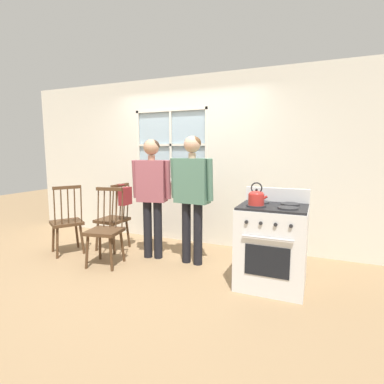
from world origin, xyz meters
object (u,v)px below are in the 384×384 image
at_px(person_teen_center, 192,186).
at_px(handbag, 125,196).
at_px(chair_near_wall, 67,223).
at_px(chair_by_window, 113,220).
at_px(kettle, 256,197).
at_px(person_elderly_left, 152,186).
at_px(chair_center_cluster, 105,231).
at_px(potted_plant, 179,175).
at_px(stove, 272,245).

relative_size(person_teen_center, handbag, 5.56).
height_order(chair_near_wall, person_teen_center, person_teen_center).
xyz_separation_m(chair_near_wall, handbag, (0.75, 0.41, 0.39)).
height_order(chair_by_window, kettle, kettle).
distance_m(chair_near_wall, person_elderly_left, 1.42).
distance_m(person_elderly_left, handbag, 0.54).
xyz_separation_m(chair_center_cluster, potted_plant, (0.45, 1.34, 0.65)).
bearing_deg(kettle, stove, 38.80).
distance_m(person_teen_center, handbag, 1.13).
distance_m(chair_by_window, person_teen_center, 1.47).
xyz_separation_m(chair_by_window, chair_center_cluster, (0.30, -0.55, 0.00)).
xyz_separation_m(chair_near_wall, chair_center_cluster, (0.81, -0.13, 0.00)).
distance_m(person_teen_center, potted_plant, 1.03).
bearing_deg(stove, chair_by_window, 172.09).
xyz_separation_m(stove, kettle, (-0.16, -0.13, 0.55)).
bearing_deg(chair_by_window, person_teen_center, 89.28).
xyz_separation_m(chair_near_wall, person_teen_center, (1.86, 0.36, 0.59)).
xyz_separation_m(chair_near_wall, kettle, (2.78, -0.05, 0.56)).
height_order(chair_center_cluster, kettle, kettle).
height_order(person_teen_center, handbag, person_teen_center).
height_order(chair_center_cluster, handbag, same).
relative_size(chair_center_cluster, person_teen_center, 0.60).
distance_m(person_elderly_left, stove, 1.79).
xyz_separation_m(person_elderly_left, handbag, (-0.51, 0.07, -0.17)).
height_order(person_teen_center, stove, person_teen_center).
relative_size(person_elderly_left, kettle, 6.77).
relative_size(stove, kettle, 4.39).
bearing_deg(stove, chair_center_cluster, -174.20).
relative_size(chair_near_wall, chair_center_cluster, 1.00).
bearing_deg(chair_by_window, chair_center_cluster, 30.10).
relative_size(chair_by_window, stove, 0.95).
distance_m(person_teen_center, stove, 1.26).
distance_m(chair_center_cluster, stove, 2.14).
height_order(chair_center_cluster, person_elderly_left, person_elderly_left).
distance_m(stove, kettle, 0.59).
distance_m(chair_center_cluster, handbag, 0.68).
distance_m(chair_by_window, kettle, 2.38).
bearing_deg(kettle, person_elderly_left, 165.61).
bearing_deg(kettle, chair_center_cluster, -177.52).
bearing_deg(chair_near_wall, kettle, 122.05).
bearing_deg(handbag, potted_plant, 56.88).
relative_size(person_teen_center, stove, 1.58).
bearing_deg(chair_center_cluster, person_elderly_left, 36.91).
bearing_deg(person_elderly_left, person_teen_center, -9.33).
distance_m(chair_center_cluster, kettle, 2.05).
height_order(chair_by_window, handbag, same).
bearing_deg(chair_center_cluster, chair_by_window, 108.15).
bearing_deg(person_elderly_left, chair_near_wall, -175.66).
distance_m(person_elderly_left, potted_plant, 0.86).
height_order(chair_near_wall, kettle, kettle).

